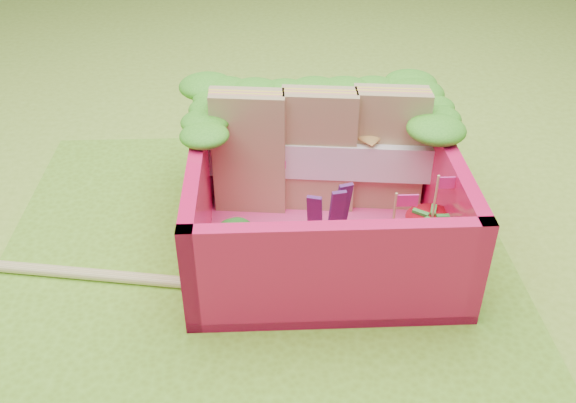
% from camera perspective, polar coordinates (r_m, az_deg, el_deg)
% --- Properties ---
extents(ground, '(14.00, 14.00, 0.00)m').
position_cam_1_polar(ground, '(3.29, -2.91, -5.55)').
color(ground, '#86AF31').
rests_on(ground, ground).
extents(placemat, '(2.60, 2.60, 0.03)m').
position_cam_1_polar(placemat, '(3.29, -2.92, -5.35)').
color(placemat, '#6FA826').
rests_on(placemat, ground).
extents(bento_floor, '(1.30, 1.30, 0.05)m').
position_cam_1_polar(bento_floor, '(3.39, 2.93, -3.07)').
color(bento_floor, '#FF418F').
rests_on(bento_floor, placemat).
extents(bento_box, '(1.30, 1.30, 0.55)m').
position_cam_1_polar(bento_box, '(3.24, 3.06, 0.44)').
color(bento_box, '#E71350').
rests_on(bento_box, placemat).
extents(lettuce_ruffle, '(1.43, 0.83, 0.11)m').
position_cam_1_polar(lettuce_ruffle, '(3.49, 2.54, 9.36)').
color(lettuce_ruffle, '#2E8A19').
rests_on(lettuce_ruffle, bento_box).
extents(sandwich_stack, '(1.23, 0.31, 0.68)m').
position_cam_1_polar(sandwich_stack, '(3.42, 2.79, 4.47)').
color(sandwich_stack, '#A28255').
rests_on(sandwich_stack, bento_floor).
extents(broccoli, '(0.31, 0.31, 0.27)m').
position_cam_1_polar(broccoli, '(2.99, -5.07, -3.91)').
color(broccoli, '#599B4B').
rests_on(broccoli, bento_floor).
extents(carrot_sticks, '(0.16, 0.08, 0.28)m').
position_cam_1_polar(carrot_sticks, '(3.02, -1.94, -4.43)').
color(carrot_sticks, orange).
rests_on(carrot_sticks, bento_floor).
extents(purple_wedges, '(0.21, 0.14, 0.38)m').
position_cam_1_polar(purple_wedges, '(3.15, 3.82, -1.53)').
color(purple_wedges, '#451855').
rests_on(purple_wedges, bento_floor).
extents(strawberry_left, '(0.24, 0.24, 0.48)m').
position_cam_1_polar(strawberry_left, '(3.05, 9.01, -4.75)').
color(strawberry_left, red).
rests_on(strawberry_left, bento_floor).
extents(strawberry_right, '(0.25, 0.25, 0.49)m').
position_cam_1_polar(strawberry_right, '(3.18, 12.43, -3.23)').
color(strawberry_right, red).
rests_on(strawberry_right, bento_floor).
extents(snap_peas, '(0.60, 0.52, 0.05)m').
position_cam_1_polar(snap_peas, '(3.25, 10.23, -4.39)').
color(snap_peas, '#52A835').
rests_on(snap_peas, bento_floor).
extents(chopsticks, '(2.36, 0.46, 0.04)m').
position_cam_1_polar(chopsticks, '(3.36, -19.77, -5.86)').
color(chopsticks, tan).
rests_on(chopsticks, placemat).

